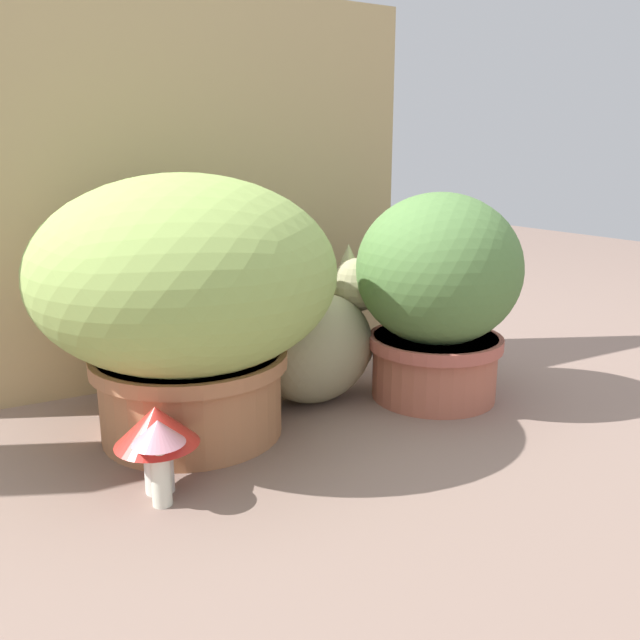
% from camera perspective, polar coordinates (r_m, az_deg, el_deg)
% --- Properties ---
extents(ground_plane, '(6.00, 6.00, 0.00)m').
position_cam_1_polar(ground_plane, '(1.10, -3.27, -11.80)').
color(ground_plane, '#7F675B').
extents(cardboard_backdrop, '(1.04, 0.03, 0.82)m').
position_cam_1_polar(cardboard_backdrop, '(1.42, -11.63, 11.02)').
color(cardboard_backdrop, tan).
rests_on(cardboard_backdrop, ground).
extents(grass_planter, '(0.52, 0.52, 0.46)m').
position_cam_1_polar(grass_planter, '(1.13, -11.69, 2.33)').
color(grass_planter, '#AD7149').
rests_on(grass_planter, ground).
extents(leafy_planter, '(0.33, 0.33, 0.42)m').
position_cam_1_polar(leafy_planter, '(1.30, 10.32, 2.44)').
color(leafy_planter, '#B1624B').
rests_on(leafy_planter, ground).
extents(cat, '(0.39, 0.22, 0.32)m').
position_cam_1_polar(cat, '(1.30, 0.30, -1.88)').
color(cat, '#98936C').
rests_on(cat, ground).
extents(mushroom_ornament_pink, '(0.08, 0.08, 0.13)m').
position_cam_1_polar(mushroom_ornament_pink, '(0.94, -14.03, -10.56)').
color(mushroom_ornament_pink, silver).
rests_on(mushroom_ornament_pink, ground).
extents(mushroom_ornament_red, '(0.12, 0.12, 0.13)m').
position_cam_1_polar(mushroom_ornament_red, '(0.98, -14.22, -9.49)').
color(mushroom_ornament_red, silver).
rests_on(mushroom_ornament_red, ground).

